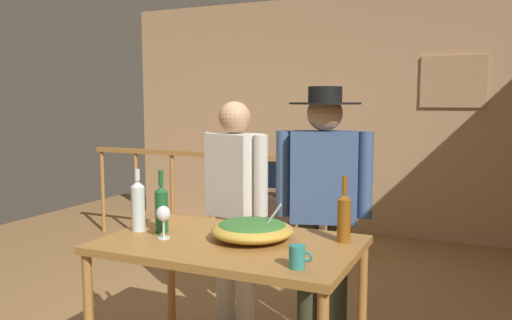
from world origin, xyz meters
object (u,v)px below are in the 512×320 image
at_px(framed_picture, 453,82).
at_px(stair_railing, 250,189).
at_px(tv_console, 283,214).
at_px(salad_bowl, 252,229).
at_px(serving_table, 230,255).
at_px(mug_teal, 298,257).
at_px(wine_glass, 163,215).
at_px(wine_bottle_clear, 138,205).
at_px(person_standing_right, 324,194).
at_px(flat_screen_tv, 282,176).
at_px(wine_bottle_green, 161,208).
at_px(person_standing_left, 235,198).
at_px(wine_bottle_amber, 344,216).

xyz_separation_m(framed_picture, stair_railing, (-1.81, -1.15, -1.08)).
relative_size(tv_console, salad_bowl, 2.08).
distance_m(serving_table, mug_teal, 0.55).
distance_m(wine_glass, wine_bottle_clear, 0.23).
distance_m(wine_glass, person_standing_right, 1.00).
bearing_deg(stair_railing, person_standing_right, -52.43).
xyz_separation_m(salad_bowl, mug_teal, (0.37, -0.34, -0.01)).
distance_m(flat_screen_tv, person_standing_right, 2.76).
distance_m(wine_bottle_green, person_standing_left, 0.68).
bearing_deg(person_standing_right, serving_table, 49.85).
xyz_separation_m(stair_railing, wine_glass, (0.61, -2.39, 0.28)).
bearing_deg(person_standing_right, wine_bottle_clear, 22.83).
distance_m(framed_picture, salad_bowl, 3.57).
relative_size(wine_bottle_amber, person_standing_right, 0.21).
distance_m(tv_console, wine_bottle_clear, 3.28).
bearing_deg(serving_table, person_standing_left, 114.30).
xyz_separation_m(mug_teal, person_standing_left, (-0.77, 0.94, 0.03)).
bearing_deg(salad_bowl, stair_railing, 115.17).
xyz_separation_m(stair_railing, serving_table, (0.95, -2.30, 0.08)).
bearing_deg(tv_console, stair_railing, -91.89).
bearing_deg(tv_console, wine_bottle_amber, -63.41).
relative_size(mug_teal, person_standing_right, 0.07).
xyz_separation_m(stair_railing, tv_console, (0.03, 0.86, -0.43)).
relative_size(flat_screen_tv, wine_bottle_clear, 1.48).
relative_size(wine_bottle_green, mug_teal, 3.23).
distance_m(salad_bowl, person_standing_right, 0.64).
bearing_deg(person_standing_right, flat_screen_tv, -79.34).
xyz_separation_m(flat_screen_tv, salad_bowl, (1.02, -3.05, 0.19)).
relative_size(wine_glass, person_standing_right, 0.11).
bearing_deg(stair_railing, flat_screen_tv, 88.04).
bearing_deg(salad_bowl, flat_screen_tv, 108.45).
distance_m(framed_picture, mug_teal, 3.83).
relative_size(salad_bowl, wine_bottle_green, 1.25).
bearing_deg(wine_glass, stair_railing, 104.28).
height_order(framed_picture, serving_table, framed_picture).
bearing_deg(wine_glass, wine_bottle_green, 128.52).
distance_m(stair_railing, salad_bowl, 2.47).
bearing_deg(person_standing_right, person_standing_left, -15.85).
bearing_deg(person_standing_right, salad_bowl, 55.33).
bearing_deg(tv_console, wine_glass, -79.86).
relative_size(stair_railing, serving_table, 2.24).
xyz_separation_m(person_standing_left, person_standing_right, (0.60, 0.00, 0.07)).
bearing_deg(stair_railing, wine_bottle_clear, -80.47).
bearing_deg(mug_teal, person_standing_left, 129.38).
height_order(flat_screen_tv, person_standing_right, person_standing_right).
distance_m(salad_bowl, wine_glass, 0.47).
height_order(flat_screen_tv, wine_bottle_clear, wine_bottle_clear).
bearing_deg(person_standing_left, wine_bottle_clear, 85.33).
height_order(serving_table, wine_bottle_amber, wine_bottle_amber).
relative_size(mug_teal, person_standing_left, 0.07).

